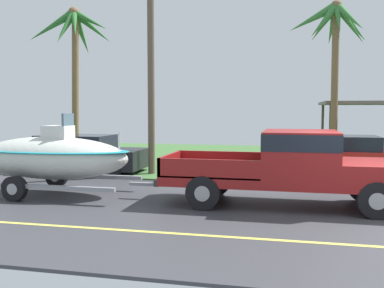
{
  "coord_description": "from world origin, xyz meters",
  "views": [
    {
      "loc": [
        -1.59,
        -9.67,
        2.34
      ],
      "look_at": [
        -4.34,
        2.32,
        1.36
      ],
      "focal_mm": 41.37,
      "sensor_mm": 36.0,
      "label": 1
    }
  ],
  "objects_px": {
    "boat_on_trailer": "(51,157)",
    "parked_sedan_far": "(347,156)",
    "pickup_truck_towing": "(299,164)",
    "palm_tree_mid": "(334,34)",
    "utility_pole": "(151,55)",
    "parked_sedan_near": "(81,154)",
    "palm_tree_near_left": "(74,42)"
  },
  "relations": [
    {
      "from": "parked_sedan_near",
      "to": "palm_tree_near_left",
      "type": "height_order",
      "value": "palm_tree_near_left"
    },
    {
      "from": "parked_sedan_near",
      "to": "parked_sedan_far",
      "type": "height_order",
      "value": "same"
    },
    {
      "from": "boat_on_trailer",
      "to": "utility_pole",
      "type": "height_order",
      "value": "utility_pole"
    },
    {
      "from": "boat_on_trailer",
      "to": "utility_pole",
      "type": "xyz_separation_m",
      "value": [
        1.59,
        4.0,
        3.18
      ]
    },
    {
      "from": "palm_tree_near_left",
      "to": "utility_pole",
      "type": "distance_m",
      "value": 5.07
    },
    {
      "from": "parked_sedan_near",
      "to": "palm_tree_near_left",
      "type": "bearing_deg",
      "value": 120.72
    },
    {
      "from": "parked_sedan_near",
      "to": "palm_tree_near_left",
      "type": "relative_size",
      "value": 0.7
    },
    {
      "from": "pickup_truck_towing",
      "to": "palm_tree_mid",
      "type": "height_order",
      "value": "palm_tree_mid"
    },
    {
      "from": "pickup_truck_towing",
      "to": "boat_on_trailer",
      "type": "relative_size",
      "value": 1.05
    },
    {
      "from": "parked_sedan_far",
      "to": "palm_tree_near_left",
      "type": "height_order",
      "value": "palm_tree_near_left"
    },
    {
      "from": "pickup_truck_towing",
      "to": "parked_sedan_far",
      "type": "bearing_deg",
      "value": 72.94
    },
    {
      "from": "parked_sedan_near",
      "to": "palm_tree_mid",
      "type": "relative_size",
      "value": 0.67
    },
    {
      "from": "boat_on_trailer",
      "to": "palm_tree_near_left",
      "type": "distance_m",
      "value": 8.22
    },
    {
      "from": "boat_on_trailer",
      "to": "parked_sedan_far",
      "type": "relative_size",
      "value": 1.31
    },
    {
      "from": "parked_sedan_near",
      "to": "utility_pole",
      "type": "xyz_separation_m",
      "value": [
        2.77,
        -0.08,
        3.53
      ]
    },
    {
      "from": "palm_tree_mid",
      "to": "boat_on_trailer",
      "type": "bearing_deg",
      "value": -131.91
    },
    {
      "from": "parked_sedan_far",
      "to": "palm_tree_mid",
      "type": "distance_m",
      "value": 5.82
    },
    {
      "from": "parked_sedan_near",
      "to": "parked_sedan_far",
      "type": "bearing_deg",
      "value": 9.99
    },
    {
      "from": "parked_sedan_far",
      "to": "boat_on_trailer",
      "type": "bearing_deg",
      "value": -145.46
    },
    {
      "from": "parked_sedan_near",
      "to": "boat_on_trailer",
      "type": "bearing_deg",
      "value": -73.84
    },
    {
      "from": "parked_sedan_far",
      "to": "utility_pole",
      "type": "bearing_deg",
      "value": -165.44
    },
    {
      "from": "utility_pole",
      "to": "pickup_truck_towing",
      "type": "bearing_deg",
      "value": -38.57
    },
    {
      "from": "pickup_truck_towing",
      "to": "parked_sedan_far",
      "type": "relative_size",
      "value": 1.38
    },
    {
      "from": "pickup_truck_towing",
      "to": "parked_sedan_far",
      "type": "xyz_separation_m",
      "value": [
        1.77,
        5.76,
        -0.35
      ]
    },
    {
      "from": "palm_tree_mid",
      "to": "utility_pole",
      "type": "distance_m",
      "value": 8.3
    },
    {
      "from": "palm_tree_mid",
      "to": "parked_sedan_far",
      "type": "bearing_deg",
      "value": -84.96
    },
    {
      "from": "pickup_truck_towing",
      "to": "palm_tree_near_left",
      "type": "bearing_deg",
      "value": 144.64
    },
    {
      "from": "boat_on_trailer",
      "to": "palm_tree_mid",
      "type": "height_order",
      "value": "palm_tree_mid"
    },
    {
      "from": "pickup_truck_towing",
      "to": "parked_sedan_near",
      "type": "height_order",
      "value": "pickup_truck_towing"
    },
    {
      "from": "boat_on_trailer",
      "to": "parked_sedan_near",
      "type": "xyz_separation_m",
      "value": [
        -1.18,
        4.08,
        -0.35
      ]
    },
    {
      "from": "palm_tree_near_left",
      "to": "utility_pole",
      "type": "bearing_deg",
      "value": -31.23
    },
    {
      "from": "parked_sedan_near",
      "to": "palm_tree_mid",
      "type": "distance_m",
      "value": 11.54
    }
  ]
}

